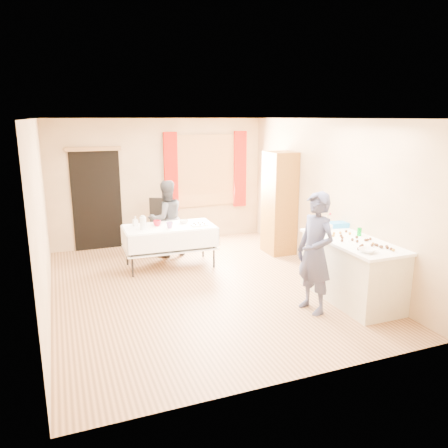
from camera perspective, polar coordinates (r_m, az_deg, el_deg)
name	(u,v)px	position (r m, az deg, el deg)	size (l,w,h in m)	color
floor	(202,287)	(7.02, -2.86, -8.24)	(4.50, 5.50, 0.02)	#9E7047
ceiling	(200,118)	(6.50, -3.14, 13.68)	(4.50, 5.50, 0.02)	white
wall_back	(160,182)	(9.26, -8.36, 5.46)	(4.50, 0.02, 2.60)	tan
wall_front	(292,261)	(4.19, 8.93, -4.77)	(4.50, 0.02, 2.60)	tan
wall_left	(41,219)	(6.33, -22.82, 0.65)	(0.02, 5.50, 2.60)	tan
wall_right	(327,197)	(7.63, 13.37, 3.46)	(0.02, 5.50, 2.60)	tan
window_frame	(206,171)	(9.47, -2.40, 6.99)	(1.32, 0.06, 1.52)	olive
window_pane	(206,171)	(9.45, -2.37, 6.98)	(1.20, 0.02, 1.40)	white
curtain_left	(171,172)	(9.20, -6.93, 6.71)	(0.28, 0.06, 1.65)	#AE0E03
curtain_right	(240,169)	(9.70, 2.10, 7.16)	(0.28, 0.06, 1.65)	#AE0E03
doorway	(97,200)	(9.09, -16.27, 2.97)	(0.95, 0.04, 2.00)	black
door_lintel	(93,149)	(8.93, -16.70, 9.38)	(1.05, 0.06, 0.08)	olive
cabinet	(279,203)	(8.56, 7.24, 2.72)	(0.50, 0.60, 1.98)	brown
counter	(352,270)	(6.66, 16.34, -5.77)	(0.79, 1.66, 0.91)	beige
party_table	(170,242)	(7.85, -7.10, -2.40)	(1.62, 0.86, 0.75)	black
chair	(159,235)	(8.93, -8.45, -1.37)	(0.56, 0.56, 1.03)	black
girl	(315,253)	(6.03, 11.83, -3.74)	(0.51, 0.67, 1.67)	#292B4A
woman	(166,219)	(8.39, -7.55, 0.69)	(0.81, 0.68, 1.47)	black
soda_can	(359,232)	(6.75, 17.26, -0.98)	(0.07, 0.07, 0.12)	#02931C
mixing_bowl	(367,250)	(5.97, 18.23, -3.31)	(0.28, 0.28, 0.05)	white
foam_block	(327,227)	(7.00, 13.27, -0.39)	(0.15, 0.10, 0.08)	white
blue_basket	(339,225)	(7.21, 14.82, -0.08)	(0.30, 0.20, 0.08)	#2086DA
pitcher	(143,223)	(7.56, -10.53, 0.09)	(0.11, 0.11, 0.22)	silver
cup_red	(157,223)	(7.78, -8.72, 0.12)	(0.15, 0.15, 0.10)	red
cup_rainbow	(170,225)	(7.60, -7.11, -0.14)	(0.13, 0.13, 0.11)	red
small_bowl	(184,221)	(7.95, -5.25, 0.33)	(0.19, 0.19, 0.05)	white
pastry_tray	(199,225)	(7.76, -3.26, -0.10)	(0.28, 0.20, 0.02)	white
bottle	(135,221)	(7.84, -11.52, 0.36)	(0.10, 0.10, 0.18)	white
cake_balls	(358,241)	(6.42, 17.14, -2.09)	(0.52, 1.13, 0.04)	#3F2314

